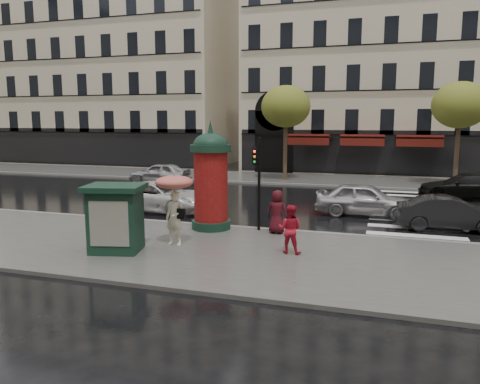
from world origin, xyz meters
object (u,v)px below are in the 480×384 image
(car_black, at_px, (465,186))
(car_white, at_px, (159,197))
(woman_red, at_px, (290,229))
(car_darkgrey, at_px, (450,213))
(traffic_light, at_px, (258,175))
(car_silver, at_px, (365,199))
(man_burgundy, at_px, (277,212))
(morris_column, at_px, (211,177))
(woman_umbrella, at_px, (175,198))
(car_far_silver, at_px, (160,173))
(newsstand, at_px, (116,217))

(car_black, bearing_deg, car_white, -63.06)
(woman_red, xyz_separation_m, car_darkgrey, (5.27, 5.46, -0.23))
(traffic_light, distance_m, car_darkgrey, 7.75)
(car_silver, bearing_deg, man_burgundy, 149.79)
(morris_column, distance_m, traffic_light, 1.83)
(traffic_light, bearing_deg, woman_umbrella, -126.65)
(car_black, height_order, car_far_silver, car_far_silver)
(car_silver, bearing_deg, car_white, 102.14)
(car_white, distance_m, car_black, 16.49)
(car_darkgrey, bearing_deg, woman_umbrella, 117.70)
(woman_umbrella, height_order, traffic_light, traffic_light)
(traffic_light, distance_m, car_white, 6.43)
(woman_umbrella, height_order, car_white, woman_umbrella)
(newsstand, relative_size, car_white, 0.42)
(man_burgundy, distance_m, car_far_silver, 16.09)
(woman_red, xyz_separation_m, traffic_light, (-1.78, 2.66, 1.36))
(car_far_silver, bearing_deg, car_silver, 62.17)
(morris_column, bearing_deg, car_silver, 41.66)
(woman_red, distance_m, traffic_light, 3.48)
(woman_red, distance_m, car_white, 9.16)
(woman_umbrella, distance_m, woman_red, 3.98)
(car_silver, relative_size, car_darkgrey, 1.09)
(man_burgundy, relative_size, car_silver, 0.37)
(morris_column, distance_m, car_white, 5.03)
(car_darkgrey, distance_m, car_far_silver, 19.27)
(woman_umbrella, bearing_deg, car_silver, 52.21)
(morris_column, xyz_separation_m, car_darkgrey, (8.85, 3.03, -1.45))
(traffic_light, bearing_deg, man_burgundy, -15.47)
(car_silver, bearing_deg, car_darkgrey, -119.00)
(man_burgundy, xyz_separation_m, car_black, (7.93, 11.16, -0.23))
(car_white, bearing_deg, car_darkgrey, -85.54)
(car_black, distance_m, car_far_silver, 18.84)
(car_black, xyz_separation_m, car_far_silver, (-18.83, 0.67, 0.01))
(man_burgundy, xyz_separation_m, car_silver, (2.92, 4.91, -0.18))
(woman_umbrella, distance_m, car_black, 17.55)
(woman_umbrella, distance_m, car_far_silver, 16.53)
(car_darkgrey, relative_size, car_black, 0.83)
(morris_column, distance_m, car_darkgrey, 9.47)
(car_far_silver, bearing_deg, woman_umbrella, 27.75)
(morris_column, relative_size, car_silver, 0.95)
(car_silver, bearing_deg, traffic_light, 142.08)
(woman_umbrella, bearing_deg, car_darkgrey, 31.59)
(man_burgundy, bearing_deg, woman_red, 117.34)
(woman_red, bearing_deg, traffic_light, -52.43)
(woman_red, relative_size, morris_column, 0.37)
(car_silver, xyz_separation_m, car_darkgrey, (3.33, -1.89, -0.08))
(car_darkgrey, bearing_deg, newsstand, 119.27)
(newsstand, bearing_deg, car_silver, 50.46)
(traffic_light, bearing_deg, car_darkgrey, 21.67)
(newsstand, height_order, car_black, newsstand)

